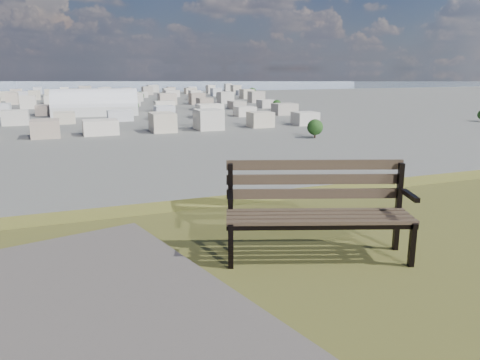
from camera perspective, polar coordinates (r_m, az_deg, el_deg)
name	(u,v)px	position (r m, az deg, el deg)	size (l,w,h in m)	color
park_bench	(317,204)	(4.35, 9.40, -2.96)	(1.74, 1.06, 0.87)	#443827
gravel_patch	(50,353)	(3.22, -22.17, -18.95)	(2.68, 3.83, 0.08)	#57514B
arena	(95,107)	(289.81, -17.23, 8.50)	(49.48, 24.27, 20.23)	silver
city_blocks	(64,99)	(396.54, -20.64, 9.23)	(395.00, 361.00, 7.00)	beige
city_trees	(20,105)	(321.98, -25.22, 8.28)	(406.52, 387.20, 9.98)	#37241B
bay_water	(60,84)	(901.80, -21.04, 10.86)	(2400.00, 700.00, 0.12)	gray
far_hills	(34,69)	(1405.51, -23.79, 12.27)	(2050.00, 340.00, 60.00)	#8C96AD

